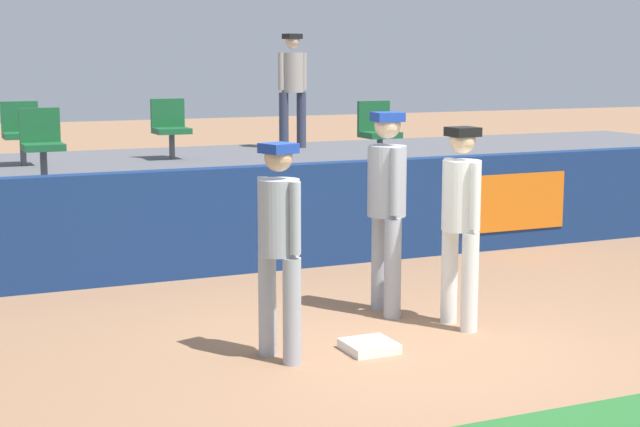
% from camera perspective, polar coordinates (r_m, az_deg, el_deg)
% --- Properties ---
extents(ground_plane, '(60.00, 60.00, 0.00)m').
position_cam_1_polar(ground_plane, '(8.14, 5.02, -8.04)').
color(ground_plane, '#936B4C').
extents(first_base, '(0.40, 0.40, 0.08)m').
position_cam_1_polar(first_base, '(8.14, 2.88, -7.72)').
color(first_base, white).
rests_on(first_base, ground_plane).
extents(player_fielder_home, '(0.35, 0.56, 1.79)m').
position_cam_1_polar(player_fielder_home, '(8.72, 8.19, 0.04)').
color(player_fielder_home, white).
rests_on(player_fielder_home, ground_plane).
extents(player_runner_visitor, '(0.41, 0.47, 1.73)m').
position_cam_1_polar(player_runner_visitor, '(7.68, -2.40, -1.32)').
color(player_runner_visitor, '#9EA3AD').
rests_on(player_runner_visitor, ground_plane).
extents(player_coach_visitor, '(0.40, 0.53, 1.89)m').
position_cam_1_polar(player_coach_visitor, '(9.09, 3.90, 0.89)').
color(player_coach_visitor, '#9EA3AD').
rests_on(player_coach_visitor, ground_plane).
extents(field_wall, '(18.00, 0.26, 1.19)m').
position_cam_1_polar(field_wall, '(11.03, -3.42, -0.28)').
color(field_wall, navy).
rests_on(field_wall, ground_plane).
extents(bleacher_platform, '(18.00, 4.80, 0.97)m').
position_cam_1_polar(bleacher_platform, '(13.45, -7.33, 0.88)').
color(bleacher_platform, '#59595E').
rests_on(bleacher_platform, ground_plane).
extents(seat_front_right, '(0.46, 0.44, 0.84)m').
position_cam_1_polar(seat_front_right, '(13.13, 3.37, 4.93)').
color(seat_front_right, '#4C4C51').
rests_on(seat_front_right, bleacher_platform).
extents(seat_back_center, '(0.48, 0.44, 0.84)m').
position_cam_1_polar(seat_back_center, '(13.96, -8.72, 5.10)').
color(seat_back_center, '#4C4C51').
rests_on(seat_back_center, bleacher_platform).
extents(seat_front_left, '(0.46, 0.44, 0.84)m').
position_cam_1_polar(seat_front_left, '(11.79, -15.88, 4.12)').
color(seat_front_left, '#4C4C51').
rests_on(seat_front_left, bleacher_platform).
extents(seat_back_left, '(0.48, 0.44, 0.84)m').
position_cam_1_polar(seat_back_left, '(13.57, -16.98, 4.69)').
color(seat_back_left, '#4C4C51').
rests_on(seat_back_left, bleacher_platform).
extents(spectator_hooded, '(0.49, 0.38, 1.77)m').
position_cam_1_polar(spectator_hooded, '(15.39, -1.61, 7.64)').
color(spectator_hooded, '#33384C').
rests_on(spectator_hooded, bleacher_platform).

